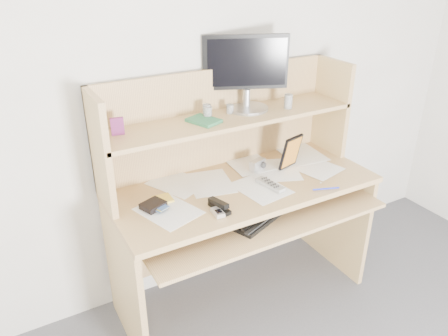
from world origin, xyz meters
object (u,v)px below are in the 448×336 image
desk (236,187)px  monitor (246,70)px  keyboard (264,211)px  tv_remote (270,185)px  game_case (291,152)px

desk → monitor: monitor is taller
keyboard → monitor: monitor is taller
tv_remote → monitor: size_ratio=0.41×
tv_remote → keyboard: bearing=-151.2°
tv_remote → game_case: bearing=17.9°
tv_remote → game_case: game_case is taller
keyboard → monitor: 0.74m
keyboard → game_case: size_ratio=2.45×
tv_remote → game_case: 0.27m
tv_remote → game_case: size_ratio=0.90×
game_case → tv_remote: bearing=-165.7°
desk → keyboard: size_ratio=2.96×
desk → tv_remote: 0.21m
desk → game_case: (0.32, -0.05, 0.16)m
desk → tv_remote: (0.10, -0.17, 0.07)m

